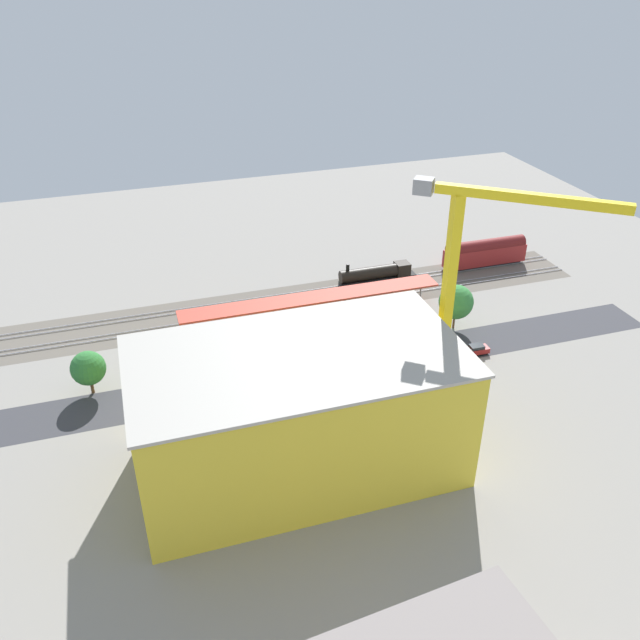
# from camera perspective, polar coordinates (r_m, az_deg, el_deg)

# --- Properties ---
(ground_plane) EXTENTS (195.21, 195.21, 0.00)m
(ground_plane) POSITION_cam_1_polar(r_m,az_deg,el_deg) (107.88, -1.00, -3.68)
(ground_plane) COLOR gray
(ground_plane) RESTS_ON ground
(rail_bed) EXTENTS (122.16, 14.99, 0.01)m
(rail_bed) POSITION_cam_1_polar(r_m,az_deg,el_deg) (124.94, -3.84, 1.34)
(rail_bed) COLOR #665E54
(rail_bed) RESTS_ON ground
(street_asphalt) EXTENTS (122.11, 10.50, 0.01)m
(street_asphalt) POSITION_cam_1_polar(r_m,az_deg,el_deg) (105.63, -0.54, -4.50)
(street_asphalt) COLOR #38383D
(street_asphalt) RESTS_ON ground
(track_rails) EXTENTS (122.00, 8.55, 0.12)m
(track_rails) POSITION_cam_1_polar(r_m,az_deg,el_deg) (124.85, -3.85, 1.41)
(track_rails) COLOR #9E9EA8
(track_rails) RESTS_ON ground
(platform_canopy_near) EXTENTS (48.06, 5.29, 4.42)m
(platform_canopy_near) POSITION_cam_1_polar(r_m,az_deg,el_deg) (118.09, -0.70, 1.91)
(platform_canopy_near) COLOR #C63D2D
(platform_canopy_near) RESTS_ON ground
(locomotive) EXTENTS (16.12, 2.80, 4.92)m
(locomotive) POSITION_cam_1_polar(r_m,az_deg,el_deg) (132.86, 5.12, 3.99)
(locomotive) COLOR black
(locomotive) RESTS_ON ground
(passenger_coach) EXTENTS (18.23, 3.20, 6.03)m
(passenger_coach) POSITION_cam_1_polar(r_m,az_deg,el_deg) (142.86, 14.13, 5.73)
(passenger_coach) COLOR black
(passenger_coach) RESTS_ON ground
(parked_car_0) EXTENTS (4.25, 1.92, 1.71)m
(parked_car_0) POSITION_cam_1_polar(r_m,az_deg,el_deg) (112.59, 13.42, -2.55)
(parked_car_0) COLOR black
(parked_car_0) RESTS_ON ground
(parked_car_1) EXTENTS (4.35, 2.04, 1.67)m
(parked_car_1) POSITION_cam_1_polar(r_m,az_deg,el_deg) (109.38, 10.38, -3.24)
(parked_car_1) COLOR black
(parked_car_1) RESTS_ON ground
(parked_car_2) EXTENTS (4.77, 1.77, 1.68)m
(parked_car_2) POSITION_cam_1_polar(r_m,az_deg,el_deg) (106.83, 7.16, -3.83)
(parked_car_2) COLOR black
(parked_car_2) RESTS_ON ground
(parked_car_3) EXTENTS (4.75, 1.85, 1.74)m
(parked_car_3) POSITION_cam_1_polar(r_m,az_deg,el_deg) (104.22, 3.42, -4.57)
(parked_car_3) COLOR black
(parked_car_3) RESTS_ON ground
(parked_car_4) EXTENTS (4.49, 1.89, 1.80)m
(parked_car_4) POSITION_cam_1_polar(r_m,az_deg,el_deg) (102.57, -0.44, -5.14)
(parked_car_4) COLOR black
(parked_car_4) RESTS_ON ground
(parked_car_5) EXTENTS (4.08, 1.85, 1.71)m
(parked_car_5) POSITION_cam_1_polar(r_m,az_deg,el_deg) (100.36, -4.37, -6.17)
(parked_car_5) COLOR black
(parked_car_5) RESTS_ON ground
(parked_car_6) EXTENTS (4.85, 1.91, 1.57)m
(parked_car_6) POSITION_cam_1_polar(r_m,az_deg,el_deg) (99.68, -8.49, -6.78)
(parked_car_6) COLOR black
(parked_car_6) RESTS_ON ground
(construction_building) EXTENTS (40.24, 21.84, 16.88)m
(construction_building) POSITION_cam_1_polar(r_m,az_deg,el_deg) (83.37, -1.90, -8.11)
(construction_building) COLOR yellow
(construction_building) RESTS_ON ground
(construction_roof_slab) EXTENTS (40.85, 22.44, 0.40)m
(construction_roof_slab) POSITION_cam_1_polar(r_m,az_deg,el_deg) (78.32, -2.01, -3.14)
(construction_roof_slab) COLOR #ADA89E
(construction_roof_slab) RESTS_ON construction_building
(tower_crane) EXTENTS (21.33, 17.28, 34.14)m
(tower_crane) POSITION_cam_1_polar(r_m,az_deg,el_deg) (89.54, 12.40, 2.98)
(tower_crane) COLOR gray
(tower_crane) RESTS_ON ground
(box_truck_0) EXTENTS (9.11, 2.59, 3.12)m
(box_truck_0) POSITION_cam_1_polar(r_m,az_deg,el_deg) (102.84, 4.02, -4.59)
(box_truck_0) COLOR black
(box_truck_0) RESTS_ON ground
(street_tree_0) EXTENTS (6.26, 6.26, 8.06)m
(street_tree_0) POSITION_cam_1_polar(r_m,az_deg,el_deg) (109.31, 3.35, -0.20)
(street_tree_0) COLOR brown
(street_tree_0) RESTS_ON ground
(street_tree_1) EXTENTS (4.53, 4.53, 6.50)m
(street_tree_1) POSITION_cam_1_polar(r_m,az_deg,el_deg) (111.33, 4.94, -0.08)
(street_tree_1) COLOR brown
(street_tree_1) RESTS_ON ground
(street_tree_2) EXTENTS (5.21, 5.21, 7.49)m
(street_tree_2) POSITION_cam_1_polar(r_m,az_deg,el_deg) (111.12, 5.97, 0.18)
(street_tree_2) COLOR brown
(street_tree_2) RESTS_ON ground
(street_tree_3) EXTENTS (5.25, 5.25, 7.14)m
(street_tree_3) POSITION_cam_1_polar(r_m,az_deg,el_deg) (104.36, -19.49, -3.97)
(street_tree_3) COLOR brown
(street_tree_3) RESTS_ON ground
(street_tree_4) EXTENTS (6.10, 6.10, 8.27)m
(street_tree_4) POSITION_cam_1_polar(r_m,az_deg,el_deg) (117.13, 11.73, 1.54)
(street_tree_4) COLOR brown
(street_tree_4) RESTS_ON ground
(street_tree_5) EXTENTS (4.49, 4.49, 7.22)m
(street_tree_5) POSITION_cam_1_polar(r_m,az_deg,el_deg) (104.48, -7.15, -1.96)
(street_tree_5) COLOR brown
(street_tree_5) RESTS_ON ground
(traffic_light) EXTENTS (0.50, 0.36, 7.08)m
(traffic_light) POSITION_cam_1_polar(r_m,az_deg,el_deg) (106.00, -2.45, -1.40)
(traffic_light) COLOR #333333
(traffic_light) RESTS_ON ground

